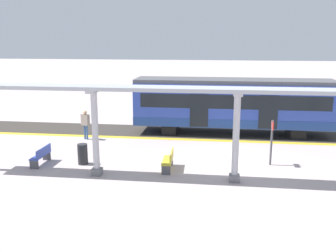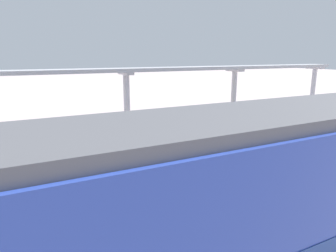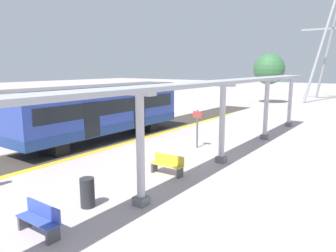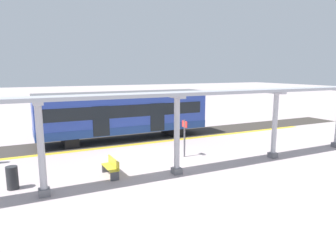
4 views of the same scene
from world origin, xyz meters
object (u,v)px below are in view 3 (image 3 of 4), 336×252
at_px(train_near_carriage, 103,111).
at_px(canopy_pillar_fifth, 290,102).
at_px(bench_near_end, 168,164).
at_px(canopy_pillar_third, 222,123).
at_px(canopy_pillar_fourth, 266,109).
at_px(canopy_pillar_second, 140,149).
at_px(platform_info_sign, 197,125).
at_px(bench_mid_platform, 40,219).
at_px(trash_bin, 87,193).

xyz_separation_m(train_near_carriage, canopy_pillar_fifth, (8.39, 11.80, 0.11)).
xyz_separation_m(canopy_pillar_fifth, bench_near_end, (-1.11, -14.89, -1.50)).
xyz_separation_m(canopy_pillar_third, canopy_pillar_fourth, (0.00, 6.33, 0.00)).
xyz_separation_m(canopy_pillar_second, canopy_pillar_fifth, (0.00, 17.98, 0.00)).
relative_size(train_near_carriage, canopy_pillar_second, 3.20).
xyz_separation_m(train_near_carriage, platform_info_sign, (5.97, 1.66, -0.50)).
relative_size(canopy_pillar_third, bench_near_end, 2.53).
bearing_deg(bench_mid_platform, bench_near_end, 90.48).
height_order(canopy_pillar_fifth, bench_mid_platform, canopy_pillar_fifth).
height_order(train_near_carriage, canopy_pillar_third, canopy_pillar_third).
xyz_separation_m(canopy_pillar_second, canopy_pillar_third, (0.00, 6.04, 0.00)).
distance_m(train_near_carriage, canopy_pillar_third, 8.39).
relative_size(train_near_carriage, bench_near_end, 8.09).
height_order(canopy_pillar_second, canopy_pillar_fifth, same).
distance_m(canopy_pillar_second, canopy_pillar_fourth, 12.37).
height_order(canopy_pillar_fourth, trash_bin, canopy_pillar_fourth).
distance_m(canopy_pillar_fifth, platform_info_sign, 10.45).
bearing_deg(canopy_pillar_third, train_near_carriage, 179.05).
relative_size(canopy_pillar_fourth, trash_bin, 3.85).
xyz_separation_m(train_near_carriage, trash_bin, (7.02, -7.33, -1.33)).
height_order(canopy_pillar_second, canopy_pillar_third, same).
bearing_deg(platform_info_sign, canopy_pillar_second, -72.84).
height_order(canopy_pillar_fourth, bench_mid_platform, canopy_pillar_fourth).
bearing_deg(canopy_pillar_fourth, canopy_pillar_fifth, 90.00).
bearing_deg(train_near_carriage, platform_info_sign, 15.50).
height_order(canopy_pillar_fifth, trash_bin, canopy_pillar_fifth).
relative_size(canopy_pillar_third, canopy_pillar_fifth, 1.00).
xyz_separation_m(canopy_pillar_second, bench_near_end, (-1.11, 3.09, -1.50)).
bearing_deg(platform_info_sign, canopy_pillar_fourth, 61.90).
bearing_deg(canopy_pillar_third, canopy_pillar_fourth, 90.00).
height_order(canopy_pillar_third, canopy_pillar_fifth, same).
bearing_deg(platform_info_sign, train_near_carriage, -164.50).
distance_m(canopy_pillar_third, platform_info_sign, 3.07).
bearing_deg(canopy_pillar_fourth, trash_bin, -95.77).
xyz_separation_m(canopy_pillar_fourth, platform_info_sign, (-2.42, -4.53, -0.62)).
xyz_separation_m(canopy_pillar_second, bench_mid_platform, (-1.06, -3.09, -1.50)).
relative_size(bench_mid_platform, trash_bin, 1.51).
relative_size(train_near_carriage, canopy_pillar_fifth, 3.20).
bearing_deg(canopy_pillar_fifth, canopy_pillar_third, -90.00).
bearing_deg(canopy_pillar_third, canopy_pillar_second, -90.00).
bearing_deg(bench_mid_platform, platform_info_sign, 97.11).
bearing_deg(canopy_pillar_second, canopy_pillar_third, 90.00).
xyz_separation_m(canopy_pillar_third, canopy_pillar_fifth, (0.00, 11.94, 0.00)).
distance_m(canopy_pillar_fourth, trash_bin, 13.66).
xyz_separation_m(canopy_pillar_second, trash_bin, (-1.37, -1.14, -1.44)).
relative_size(train_near_carriage, trash_bin, 12.29).
bearing_deg(train_near_carriage, canopy_pillar_third, -0.95).
bearing_deg(canopy_pillar_fifth, bench_near_end, -94.26).
bearing_deg(canopy_pillar_fifth, canopy_pillar_fourth, -90.00).
xyz_separation_m(train_near_carriage, canopy_pillar_third, (8.39, -0.14, 0.11)).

